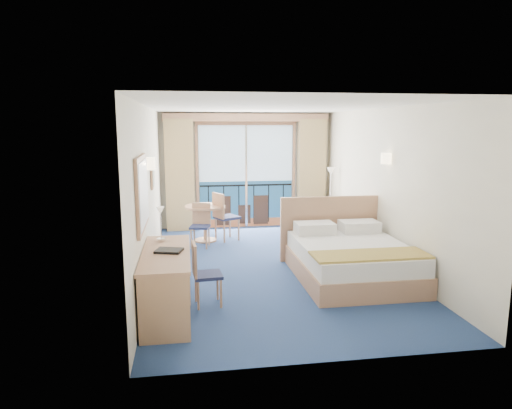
% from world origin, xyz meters
% --- Properties ---
extents(floor, '(6.50, 6.50, 0.00)m').
position_xyz_m(floor, '(0.00, 0.00, 0.00)').
color(floor, navy).
rests_on(floor, ground).
extents(room_walls, '(4.04, 6.54, 2.72)m').
position_xyz_m(room_walls, '(0.00, 0.00, 1.78)').
color(room_walls, white).
rests_on(room_walls, ground).
extents(balcony_door, '(2.36, 0.03, 2.52)m').
position_xyz_m(balcony_door, '(-0.01, 3.22, 1.14)').
color(balcony_door, navy).
rests_on(balcony_door, room_walls).
extents(curtain_left, '(0.65, 0.22, 2.55)m').
position_xyz_m(curtain_left, '(-1.55, 3.07, 1.28)').
color(curtain_left, tan).
rests_on(curtain_left, room_walls).
extents(curtain_right, '(0.65, 0.22, 2.55)m').
position_xyz_m(curtain_right, '(1.55, 3.07, 1.28)').
color(curtain_right, tan).
rests_on(curtain_right, room_walls).
extents(pelmet, '(3.80, 0.25, 0.18)m').
position_xyz_m(pelmet, '(0.00, 3.10, 2.58)').
color(pelmet, tan).
rests_on(pelmet, room_walls).
extents(mirror, '(0.05, 1.25, 0.95)m').
position_xyz_m(mirror, '(-1.97, -1.50, 1.55)').
color(mirror, tan).
rests_on(mirror, room_walls).
extents(wall_print, '(0.04, 0.42, 0.52)m').
position_xyz_m(wall_print, '(-1.97, 0.45, 1.60)').
color(wall_print, tan).
rests_on(wall_print, room_walls).
extents(sconce_left, '(0.18, 0.18, 0.18)m').
position_xyz_m(sconce_left, '(-1.94, -0.60, 1.85)').
color(sconce_left, '#FFE2B2').
rests_on(sconce_left, room_walls).
extents(sconce_right, '(0.18, 0.18, 0.18)m').
position_xyz_m(sconce_right, '(1.94, -0.15, 1.85)').
color(sconce_right, '#FFE2B2').
rests_on(sconce_right, room_walls).
extents(bed, '(1.84, 2.19, 1.16)m').
position_xyz_m(bed, '(1.14, -0.74, 0.32)').
color(bed, tan).
rests_on(bed, ground).
extents(nightstand, '(0.44, 0.42, 0.58)m').
position_xyz_m(nightstand, '(1.76, 0.71, 0.29)').
color(nightstand, tan).
rests_on(nightstand, ground).
extents(phone, '(0.17, 0.14, 0.07)m').
position_xyz_m(phone, '(1.78, 0.74, 0.62)').
color(phone, beige).
rests_on(phone, nightstand).
extents(armchair, '(1.08, 1.09, 0.76)m').
position_xyz_m(armchair, '(1.46, 2.23, 0.38)').
color(armchair, '#434952').
rests_on(armchair, ground).
extents(floor_lamp, '(0.20, 0.20, 1.47)m').
position_xyz_m(floor_lamp, '(1.81, 2.41, 1.11)').
color(floor_lamp, silver).
rests_on(floor_lamp, ground).
extents(desk, '(0.60, 1.75, 0.82)m').
position_xyz_m(desk, '(-1.69, -2.20, 0.46)').
color(desk, tan).
rests_on(desk, ground).
extents(desk_chair, '(0.41, 0.40, 0.87)m').
position_xyz_m(desk_chair, '(-1.23, -1.53, 0.49)').
color(desk_chair, '#20264B').
rests_on(desk_chair, ground).
extents(folder, '(0.38, 0.32, 0.03)m').
position_xyz_m(folder, '(-1.65, -1.74, 0.84)').
color(folder, black).
rests_on(folder, desk).
extents(desk_lamp, '(0.12, 0.12, 0.46)m').
position_xyz_m(desk_lamp, '(-1.77, -1.18, 1.17)').
color(desk_lamp, silver).
rests_on(desk_lamp, desk).
extents(round_table, '(0.84, 0.84, 0.75)m').
position_xyz_m(round_table, '(-1.04, 1.96, 0.57)').
color(round_table, tan).
rests_on(round_table, ground).
extents(table_chair_a, '(0.59, 0.59, 1.02)m').
position_xyz_m(table_chair_a, '(-0.66, 1.94, 0.57)').
color(table_chair_a, '#20264B').
rests_on(table_chair_a, ground).
extents(table_chair_b, '(0.45, 0.45, 0.87)m').
position_xyz_m(table_chair_b, '(-1.14, 1.55, 0.49)').
color(table_chair_b, '#20264B').
rests_on(table_chair_b, ground).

